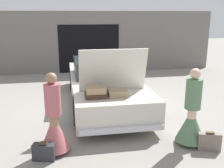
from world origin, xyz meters
The scene contains 7 objects.
ground_plane centered at (0.00, 0.00, 0.00)m, with size 40.00×40.00×0.00m, color gray.
garage_wall_back centered at (0.00, 4.59, 1.39)m, with size 12.00×0.14×2.80m.
car centered at (0.00, 0.02, 0.60)m, with size 1.97×5.29×1.87m.
person_left centered at (-1.39, -2.83, 0.58)m, with size 0.59×0.59×1.61m.
person_right centered at (1.39, -2.97, 0.58)m, with size 0.62×0.62×1.62m.
suitcase_beside_left_person centered at (-1.59, -3.08, 0.16)m, with size 0.45×0.27×0.35m.
suitcase_beside_right_person centered at (1.64, -3.31, 0.18)m, with size 0.46×0.24×0.39m.
Camera 1 is at (-1.12, -7.64, 2.65)m, focal length 42.00 mm.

